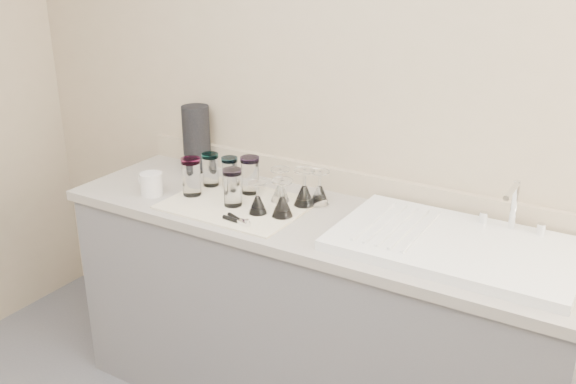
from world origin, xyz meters
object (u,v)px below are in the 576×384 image
Objects in this scene: goblet_front_left at (258,202)px; goblet_front_right at (282,204)px; tumbler_purple at (250,175)px; can_opener at (237,220)px; tumbler_lavender at (233,187)px; tumbler_cyan at (230,173)px; goblet_back_right at (304,193)px; white_mug at (151,184)px; tumbler_magenta at (191,176)px; paper_towel_roll at (197,138)px; goblet_back_left at (280,190)px; goblet_extra at (320,192)px; tumbler_teal at (211,169)px; sink_unit at (456,244)px.

goblet_front_right reaches higher than goblet_front_left.
can_opener is (0.13, -0.27, -0.07)m from tumbler_purple.
tumbler_purple is 0.22m from goblet_front_left.
tumbler_lavender is 0.13m from goblet_front_left.
goblet_front_left is at bearing -33.02° from tumbler_cyan.
goblet_back_right reaches higher than white_mug.
tumbler_magenta is 1.22× the size of goblet_front_left.
paper_towel_roll is (-0.65, 0.15, 0.09)m from goblet_back_right.
tumbler_lavender is at bearing -35.60° from paper_towel_roll.
can_opener is (0.32, -0.13, -0.07)m from tumbler_magenta.
tumbler_magenta is at bearing -55.29° from paper_towel_roll.
white_mug is at bearing -139.89° from tumbler_cyan.
goblet_back_left is (0.26, -0.01, -0.02)m from tumbler_cyan.
tumbler_magenta is at bearing 24.10° from white_mug.
goblet_extra reaches higher than can_opener.
goblet_extra is at bearing 21.16° from tumbler_magenta.
goblet_extra is at bearing 7.10° from tumbler_teal.
goblet_front_right is (0.34, -0.14, -0.02)m from tumbler_cyan.
white_mug is (-0.16, -0.07, -0.04)m from tumbler_magenta.
paper_towel_roll is at bearing 153.02° from tumbler_cyan.
white_mug is (-0.25, -0.21, -0.03)m from tumbler_cyan.
tumbler_magenta is at bearing -159.22° from goblet_back_left.
tumbler_teal is 0.97× the size of goblet_front_right.
white_mug is (-0.61, -0.22, -0.01)m from goblet_back_right.
goblet_front_right is 0.20m from goblet_extra.
can_opener is at bearing -130.08° from goblet_front_right.
tumbler_magenta reaches higher than goblet_front_left.
goblet_front_right is 0.18m from can_opener.
tumbler_magenta reaches higher than tumbler_cyan.
goblet_back_left is at bearing 20.78° from tumbler_magenta.
white_mug is at bearing -172.70° from goblet_front_right.
goblet_back_left is at bearing 84.18° from can_opener.
goblet_back_left is 0.15m from goblet_front_right.
tumbler_cyan and goblet_back_left have the same top height.
goblet_front_left is (0.34, -0.02, -0.04)m from tumbler_magenta.
sink_unit is 2.77× the size of paper_towel_roll.
tumbler_cyan is 0.33m from white_mug.
can_opener is at bearing -164.44° from sink_unit.
tumbler_cyan is 0.36m from goblet_back_right.
paper_towel_roll reaches higher than goblet_back_right.
sink_unit is at bearing 15.56° from can_opener.
goblet_extra is (0.40, 0.05, -0.02)m from tumbler_cyan.
sink_unit reaches higher than tumbler_cyan.
goblet_front_left reaches higher than white_mug.
tumbler_lavender is at bearing 173.51° from goblet_front_left.
tumbler_magenta is (0.00, -0.13, 0.01)m from tumbler_teal.
goblet_back_right is 1.02× the size of goblet_front_right.
goblet_back_right is at bearing -132.43° from goblet_extra.
tumbler_lavender is (0.21, -0.01, -0.00)m from tumbler_magenta.
goblet_front_left is at bearing -6.49° from tumbler_lavender.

